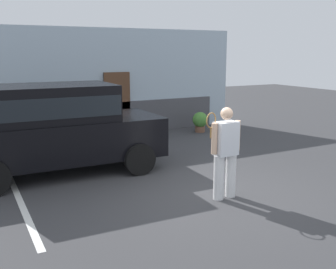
% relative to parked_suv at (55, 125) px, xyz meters
% --- Properties ---
extents(ground_plane, '(40.00, 40.00, 0.00)m').
position_rel_parked_suv_xyz_m(ground_plane, '(2.38, -2.96, -1.15)').
color(ground_plane, '#38383A').
extents(parking_stripe_0, '(0.12, 4.40, 0.01)m').
position_rel_parked_suv_xyz_m(parking_stripe_0, '(-1.04, -1.46, -1.14)').
color(parking_stripe_0, silver).
rests_on(parking_stripe_0, ground_plane).
extents(house_frontage, '(9.86, 0.40, 3.54)m').
position_rel_parked_suv_xyz_m(house_frontage, '(2.39, 3.69, 0.52)').
color(house_frontage, silver).
rests_on(house_frontage, ground_plane).
extents(parked_suv, '(4.64, 2.24, 2.05)m').
position_rel_parked_suv_xyz_m(parked_suv, '(0.00, 0.00, 0.00)').
color(parked_suv, black).
rests_on(parked_suv, ground_plane).
extents(tennis_player_man, '(0.79, 0.29, 1.76)m').
position_rel_parked_suv_xyz_m(tennis_player_man, '(2.49, -3.11, -0.22)').
color(tennis_player_man, white).
rests_on(tennis_player_man, ground_plane).
extents(potted_plant_by_porch, '(0.53, 0.53, 0.70)m').
position_rel_parked_suv_xyz_m(potted_plant_by_porch, '(5.49, 2.50, -0.75)').
color(potted_plant_by_porch, brown).
rests_on(potted_plant_by_porch, ground_plane).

